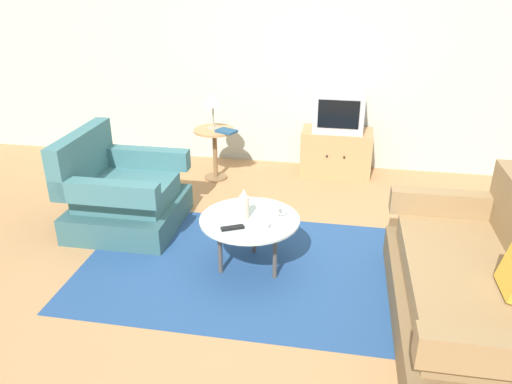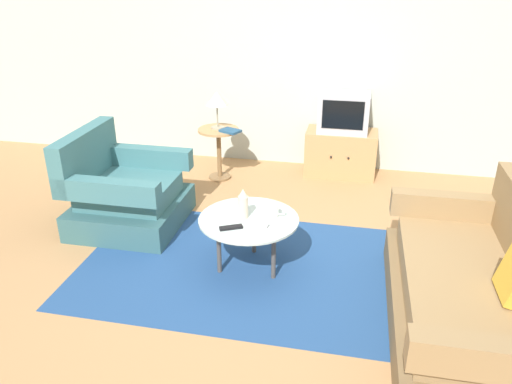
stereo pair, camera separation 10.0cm
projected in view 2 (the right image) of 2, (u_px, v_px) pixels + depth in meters
The scene contains 15 objects.
ground_plane at pixel (261, 275), 3.91m from camera, with size 16.00×16.00×0.00m, color #AD7F51.
back_wall at pixel (305, 48), 5.59m from camera, with size 9.00×0.12×2.70m, color #B2BCB2.
area_rug at pixel (249, 267), 4.01m from camera, with size 2.68×1.71×0.00m, color navy.
armchair at pixel (124, 194), 4.58m from camera, with size 0.93×0.96×0.87m.
couch at pixel (473, 296), 3.19m from camera, with size 0.90×1.83×0.88m.
coffee_table at pixel (249, 223), 3.85m from camera, with size 0.77×0.77×0.44m.
side_table at pixel (219, 143), 5.51m from camera, with size 0.45×0.45×0.58m.
tv_stand at pixel (341, 153), 5.68m from camera, with size 0.78×0.44×0.51m.
television at pixel (344, 112), 5.50m from camera, with size 0.55×0.41×0.42m.
table_lamp at pixel (217, 100), 5.32m from camera, with size 0.23×0.23×0.40m.
vase at pixel (243, 204), 3.80m from camera, with size 0.08×0.08×0.24m.
mug at pixel (274, 211), 3.84m from camera, with size 0.12×0.07×0.10m.
tv_remote_dark at pixel (231, 227), 3.68m from camera, with size 0.17×0.12×0.02m.
tv_remote_silver at pixel (259, 224), 3.72m from camera, with size 0.16×0.08×0.02m.
book at pixel (230, 131), 5.34m from camera, with size 0.25×0.22×0.02m.
Camera 2 is at (0.64, -3.22, 2.22)m, focal length 35.18 mm.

